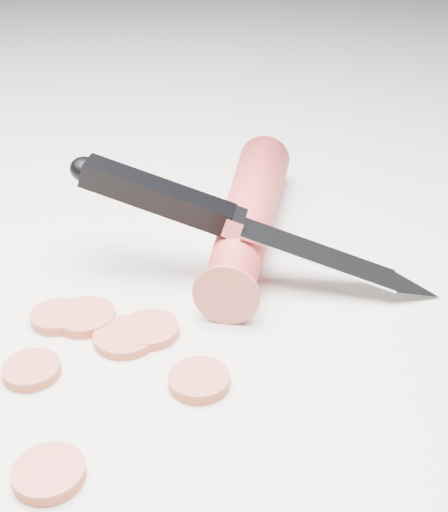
{
  "coord_description": "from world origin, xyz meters",
  "views": [
    {
      "loc": [
        0.04,
        -0.37,
        0.25
      ],
      "look_at": [
        0.06,
        0.01,
        0.02
      ],
      "focal_mm": 50.0,
      "sensor_mm": 36.0,
      "label": 1
    }
  ],
  "objects": [
    {
      "name": "ground",
      "position": [
        0.0,
        0.0,
        0.0
      ],
      "size": [
        2.4,
        2.4,
        0.0
      ],
      "primitive_type": "plane",
      "color": "silver",
      "rests_on": "ground"
    },
    {
      "name": "carrot",
      "position": [
        0.08,
        0.06,
        0.02
      ],
      "size": [
        0.08,
        0.2,
        0.04
      ],
      "primitive_type": "cylinder",
      "rotation": [
        1.57,
        0.0,
        -0.21
      ],
      "color": "red",
      "rests_on": "ground"
    },
    {
      "name": "carrot_slice_0",
      "position": [
        -0.05,
        -0.07,
        0.0
      ],
      "size": [
        0.03,
        0.03,
        0.01
      ],
      "primitive_type": "cylinder",
      "color": "#C35042",
      "rests_on": "ground"
    },
    {
      "name": "carrot_slice_1",
      "position": [
        0.02,
        -0.04,
        0.0
      ],
      "size": [
        0.03,
        0.03,
        0.01
      ],
      "primitive_type": "cylinder",
      "color": "#C35042",
      "rests_on": "ground"
    },
    {
      "name": "carrot_slice_2",
      "position": [
        -0.02,
        -0.03,
        0.0
      ],
      "size": [
        0.04,
        0.04,
        0.01
      ],
      "primitive_type": "cylinder",
      "color": "#C35042",
      "rests_on": "ground"
    },
    {
      "name": "carrot_slice_3",
      "position": [
        0.04,
        -0.09,
        0.0
      ],
      "size": [
        0.03,
        0.03,
        0.01
      ],
      "primitive_type": "cylinder",
      "color": "#C35042",
      "rests_on": "ground"
    },
    {
      "name": "carrot_slice_4",
      "position": [
        0.0,
        -0.05,
        0.0
      ],
      "size": [
        0.04,
        0.04,
        0.01
      ],
      "primitive_type": "cylinder",
      "color": "#C35042",
      "rests_on": "ground"
    },
    {
      "name": "carrot_slice_5",
      "position": [
        -0.04,
        -0.03,
        0.0
      ],
      "size": [
        0.03,
        0.03,
        0.01
      ],
      "primitive_type": "cylinder",
      "color": "#C35042",
      "rests_on": "ground"
    },
    {
      "name": "carrot_slice_6",
      "position": [
        -0.02,
        -0.15,
        0.0
      ],
      "size": [
        0.03,
        0.03,
        0.01
      ],
      "primitive_type": "cylinder",
      "color": "#C35042",
      "rests_on": "ground"
    },
    {
      "name": "kitchen_knife",
      "position": [
        0.08,
        0.01,
        0.04
      ],
      "size": [
        0.24,
        0.07,
        0.08
      ],
      "primitive_type": null,
      "color": "silver",
      "rests_on": "ground"
    }
  ]
}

